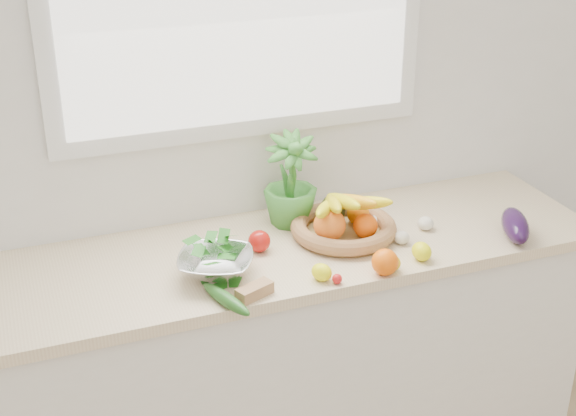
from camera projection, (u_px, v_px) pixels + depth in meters
name	position (u px, v px, depth m)	size (l,w,h in m)	color
back_wall	(241.00, 92.00, 2.71)	(4.50, 0.02, 2.70)	white
counter_cabinet	(273.00, 365.00, 2.85)	(2.20, 0.58, 0.86)	silver
countertop	(272.00, 254.00, 2.65)	(2.24, 0.62, 0.04)	beige
orange_loose	(385.00, 262.00, 2.48)	(0.08, 0.08, 0.08)	#FF6208
lemon_a	(322.00, 272.00, 2.45)	(0.05, 0.07, 0.05)	#FFFE0D
lemon_b	(422.00, 251.00, 2.57)	(0.06, 0.08, 0.06)	#F2F40D
lemon_c	(390.00, 262.00, 2.51)	(0.06, 0.07, 0.06)	yellow
apple	(259.00, 241.00, 2.62)	(0.07, 0.07, 0.07)	#B1130E
ginger	(255.00, 291.00, 2.37)	(0.12, 0.05, 0.04)	tan
garlic_a	(426.00, 223.00, 2.76)	(0.06, 0.06, 0.05)	silver
garlic_b	(377.00, 221.00, 2.78)	(0.06, 0.06, 0.05)	beige
garlic_c	(402.00, 238.00, 2.67)	(0.05, 0.05, 0.04)	beige
eggplant	(515.00, 225.00, 2.70)	(0.09, 0.22, 0.09)	#230D32
cucumber	(226.00, 299.00, 2.32)	(0.04, 0.22, 0.04)	#1B5B1B
radish	(337.00, 279.00, 2.44)	(0.03, 0.03, 0.03)	red
potted_herb	(290.00, 181.00, 2.75)	(0.19, 0.19, 0.33)	#3C8631
fruit_basket	(343.00, 222.00, 2.71)	(0.38, 0.38, 0.19)	tan
colander_with_spinach	(216.00, 259.00, 2.46)	(0.31, 0.31, 0.12)	silver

